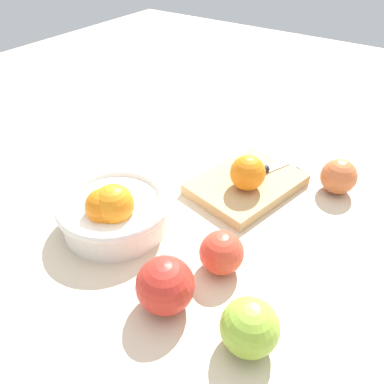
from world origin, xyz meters
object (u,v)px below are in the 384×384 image
object	(u,v)px
bowl	(114,210)
apple_front_left_2	(250,327)
knife	(270,167)
apple_front_right	(339,176)
cutting_board	(246,184)
apple_mid_left	(165,285)
orange_on_board	(246,172)
apple_front_left	(222,253)

from	to	relation	value
bowl	apple_front_left_2	world-z (taller)	bowl
knife	apple_front_right	bearing A→B (deg)	-74.70
cutting_board	knife	xyz separation A→B (m)	(0.06, -0.02, 0.02)
bowl	apple_mid_left	size ratio (longest dim) A/B	2.37
orange_on_board	apple_front_left_2	world-z (taller)	orange_on_board
orange_on_board	apple_mid_left	world-z (taller)	orange_on_board
apple_front_right	apple_front_left_2	distance (m)	0.40
bowl	cutting_board	world-z (taller)	bowl
cutting_board	apple_front_left_2	xyz separation A→B (m)	(-0.30, -0.17, 0.03)
bowl	apple_front_left	size ratio (longest dim) A/B	2.84
cutting_board	apple_front_left_2	bearing A→B (deg)	-151.39
bowl	knife	size ratio (longest dim) A/B	1.32
bowl	apple_front_left_2	distance (m)	0.31
bowl	knife	distance (m)	0.34
knife	apple_mid_left	xyz separation A→B (m)	(-0.38, -0.02, 0.01)
apple_front_left	apple_front_left_2	bearing A→B (deg)	-133.67
cutting_board	orange_on_board	world-z (taller)	orange_on_board
orange_on_board	apple_front_left_2	distance (m)	0.32
apple_mid_left	knife	bearing A→B (deg)	2.49
cutting_board	apple_front_right	size ratio (longest dim) A/B	3.06
apple_front_right	bowl	bearing A→B (deg)	138.85
apple_front_right	apple_front_left_2	world-z (taller)	apple_front_left_2
bowl	cutting_board	distance (m)	0.27
bowl	apple_front_left	bearing A→B (deg)	-83.42
orange_on_board	apple_front_right	xyz separation A→B (m)	(0.12, -0.14, -0.02)
orange_on_board	bowl	bearing A→B (deg)	145.59
orange_on_board	apple_front_right	world-z (taller)	orange_on_board
cutting_board	apple_front_left_2	world-z (taller)	apple_front_left_2
cutting_board	orange_on_board	xyz separation A→B (m)	(-0.02, -0.01, 0.05)
orange_on_board	apple_front_left	world-z (taller)	orange_on_board
orange_on_board	knife	xyz separation A→B (m)	(0.08, -0.02, -0.03)
apple_front_left_2	apple_mid_left	world-z (taller)	apple_mid_left
knife	apple_front_left_2	distance (m)	0.39
apple_front_right	cutting_board	bearing A→B (deg)	122.52
cutting_board	apple_front_left_2	distance (m)	0.35
cutting_board	apple_front_right	xyz separation A→B (m)	(0.10, -0.15, 0.02)
cutting_board	knife	size ratio (longest dim) A/B	1.44
apple_front_left_2	apple_mid_left	distance (m)	0.13
apple_front_right	apple_mid_left	xyz separation A→B (m)	(-0.41, 0.11, 0.01)
bowl	cutting_board	bearing A→B (deg)	-30.44
apple_mid_left	apple_front_right	bearing A→B (deg)	-15.38
bowl	apple_front_right	world-z (taller)	bowl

